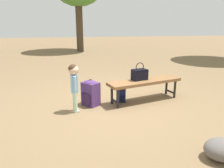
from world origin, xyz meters
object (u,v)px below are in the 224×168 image
child_standing (74,81)px  trail_rock (222,149)px  park_bench (145,83)px  backpack_small (121,94)px  backpack_large (91,92)px  handbag (140,74)px

child_standing → trail_rock: (-1.75, 1.79, -0.47)m
park_bench → backpack_small: park_bench is taller
backpack_large → backpack_small: 0.66m
handbag → trail_rock: 2.26m
park_bench → backpack_large: size_ratio=3.04×
park_bench → backpack_large: backpack_large is taller
park_bench → trail_rock: (-0.30, 2.14, -0.26)m
child_standing → backpack_large: 0.53m
backpack_small → trail_rock: (-0.80, 2.17, -0.03)m
child_standing → backpack_small: bearing=-158.3°
backpack_large → trail_rock: size_ratio=1.23×
backpack_large → handbag: bearing=-174.1°
handbag → backpack_large: (1.03, 0.11, -0.31)m
backpack_small → park_bench: bearing=176.9°
handbag → child_standing: (1.34, 0.39, 0.02)m
park_bench → handbag: handbag is taller
handbag → backpack_small: 0.57m
park_bench → child_standing: size_ratio=1.84×
child_standing → park_bench: bearing=-166.4°
trail_rock → handbag: bearing=-79.4°
handbag → backpack_large: size_ratio=0.68×
park_bench → child_standing: child_standing is taller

